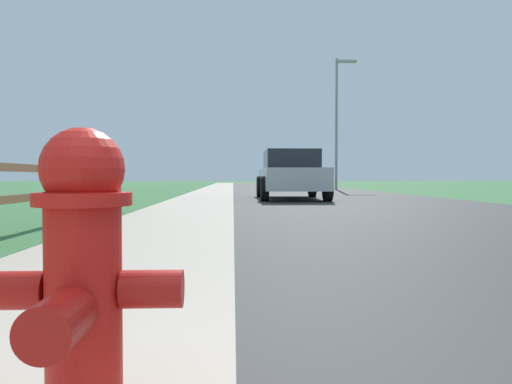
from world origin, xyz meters
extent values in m
plane|color=#3A703D|center=(0.00, 25.00, 0.00)|extent=(120.00, 120.00, 0.00)
cube|color=#383838|center=(3.50, 27.00, 0.00)|extent=(7.00, 66.00, 0.01)
cube|color=#B8A896|center=(-3.00, 27.00, 0.00)|extent=(6.00, 66.00, 0.01)
cube|color=#3A703D|center=(-4.50, 27.00, 0.01)|extent=(5.00, 66.00, 0.00)
cylinder|color=red|center=(-0.41, 0.73, 0.33)|extent=(0.20, 0.20, 0.66)
cylinder|color=red|center=(-0.41, 0.73, 0.64)|extent=(0.26, 0.26, 0.03)
sphere|color=red|center=(-0.41, 0.73, 0.72)|extent=(0.22, 0.22, 0.22)
cube|color=#A91511|center=(-0.41, 0.73, 0.79)|extent=(0.04, 0.04, 0.04)
cylinder|color=#A91511|center=(-0.59, 0.73, 0.40)|extent=(0.16, 0.10, 0.10)
cylinder|color=#A91511|center=(-0.23, 0.73, 0.40)|extent=(0.16, 0.10, 0.10)
cylinder|color=#A91511|center=(-0.41, 0.54, 0.36)|extent=(0.13, 0.20, 0.13)
cylinder|color=brown|center=(-2.47, 6.34, 0.50)|extent=(0.11, 0.11, 1.01)
cylinder|color=brown|center=(-2.47, 8.22, 0.50)|extent=(0.11, 0.11, 1.01)
cylinder|color=brown|center=(-2.47, 10.10, 0.50)|extent=(0.11, 0.11, 1.01)
cube|color=#B7BABF|center=(1.82, 15.01, 0.63)|extent=(1.87, 4.83, 0.65)
cube|color=#1E232B|center=(1.82, 15.09, 1.25)|extent=(1.63, 2.44, 0.59)
cylinder|color=black|center=(2.72, 13.51, 0.36)|extent=(0.23, 0.73, 0.73)
cylinder|color=black|center=(0.90, 13.53, 0.36)|extent=(0.23, 0.73, 0.73)
cylinder|color=black|center=(2.75, 16.50, 0.36)|extent=(0.23, 0.73, 0.73)
cylinder|color=black|center=(0.92, 16.52, 0.36)|extent=(0.23, 0.73, 0.73)
cylinder|color=gray|center=(5.74, 26.67, 3.63)|extent=(0.14, 0.14, 7.27)
cube|color=#999999|center=(6.29, 26.67, 7.12)|extent=(1.10, 0.20, 0.14)
camera|label=1|loc=(-0.01, -0.60, 0.70)|focal=34.65mm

